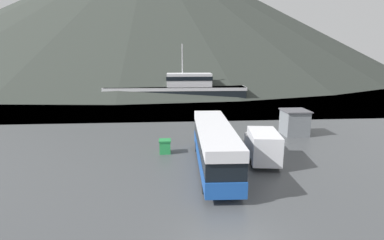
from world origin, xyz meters
TOP-DOWN VIEW (x-y plane):
  - water_surface at (0.00, 144.79)m, footprint 240.00×240.00m
  - hill_backdrop at (-11.80, 150.11)m, footprint 224.12×224.12m
  - tour_bus at (0.61, 9.07)m, footprint 2.80×11.80m
  - delivery_van at (4.69, 10.40)m, footprint 2.88×5.95m
  - fishing_boat at (-1.09, 43.93)m, footprint 26.20×5.53m
  - storage_bin at (-3.15, 12.86)m, footprint 1.03×1.00m
  - dock_kiosk at (10.50, 17.88)m, footprint 2.65×2.79m

SIDE VIEW (x-z plane):
  - water_surface at x=0.00m, z-range 0.00..0.00m
  - storage_bin at x=-3.15m, z-range 0.01..1.22m
  - delivery_van at x=4.69m, z-range 0.06..2.61m
  - dock_kiosk at x=10.50m, z-range 0.01..2.69m
  - fishing_boat at x=-1.09m, z-range -3.25..6.86m
  - tour_bus at x=0.61m, z-range 0.21..3.53m
  - hill_backdrop at x=-11.80m, z-range 0.00..60.09m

